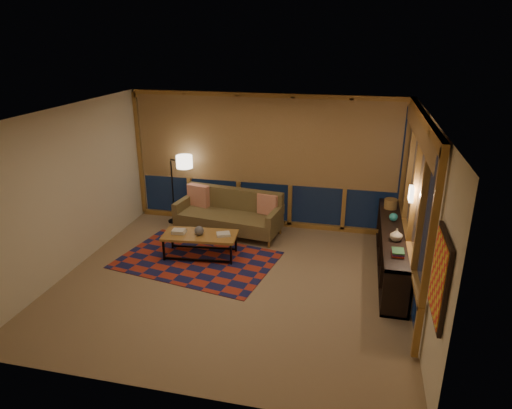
% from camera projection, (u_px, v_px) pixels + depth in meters
% --- Properties ---
extents(floor, '(5.50, 5.00, 0.01)m').
position_uv_depth(floor, '(233.00, 281.00, 7.36)').
color(floor, '#9A7C5C').
rests_on(floor, ground).
extents(ceiling, '(5.50, 5.00, 0.01)m').
position_uv_depth(ceiling, '(229.00, 113.00, 6.41)').
color(ceiling, silver).
rests_on(ceiling, walls).
extents(walls, '(5.51, 5.01, 2.70)m').
position_uv_depth(walls, '(231.00, 203.00, 6.89)').
color(walls, beige).
rests_on(walls, floor).
extents(window_wall_back, '(5.30, 0.16, 2.60)m').
position_uv_depth(window_wall_back, '(264.00, 162.00, 9.10)').
color(window_wall_back, '#AF7D31').
rests_on(window_wall_back, walls).
extents(window_wall_right, '(0.16, 3.70, 2.60)m').
position_uv_depth(window_wall_right, '(413.00, 204.00, 6.87)').
color(window_wall_right, '#AF7D31').
rests_on(window_wall_right, walls).
extents(wall_art, '(0.06, 0.74, 0.94)m').
position_uv_depth(wall_art, '(439.00, 277.00, 4.60)').
color(wall_art, red).
rests_on(wall_art, walls).
extents(wall_sconce, '(0.12, 0.18, 0.22)m').
position_uv_depth(wall_sconce, '(411.00, 194.00, 6.68)').
color(wall_sconce, '#FFEDCF').
rests_on(wall_sconce, walls).
extents(sofa, '(2.14, 1.10, 0.84)m').
position_uv_depth(sofa, '(228.00, 214.00, 9.00)').
color(sofa, olive).
rests_on(sofa, floor).
extents(pillow_left, '(0.48, 0.27, 0.46)m').
position_uv_depth(pillow_left, '(198.00, 195.00, 9.34)').
color(pillow_left, red).
rests_on(pillow_left, sofa).
extents(pillow_right, '(0.42, 0.23, 0.40)m').
position_uv_depth(pillow_right, '(268.00, 205.00, 8.88)').
color(pillow_right, red).
rests_on(pillow_right, sofa).
extents(area_rug, '(2.91, 2.20, 0.01)m').
position_uv_depth(area_rug, '(197.00, 260.00, 8.05)').
color(area_rug, '#9E2E1D').
rests_on(area_rug, floor).
extents(coffee_table, '(1.35, 0.72, 0.43)m').
position_uv_depth(coffee_table, '(201.00, 245.00, 8.12)').
color(coffee_table, '#AF7D31').
rests_on(coffee_table, floor).
extents(book_stack_a, '(0.23, 0.19, 0.06)m').
position_uv_depth(book_stack_a, '(179.00, 231.00, 8.07)').
color(book_stack_a, silver).
rests_on(book_stack_a, coffee_table).
extents(book_stack_b, '(0.27, 0.25, 0.04)m').
position_uv_depth(book_stack_b, '(223.00, 234.00, 7.98)').
color(book_stack_b, silver).
rests_on(book_stack_b, coffee_table).
extents(ceramic_pot, '(0.19, 0.19, 0.17)m').
position_uv_depth(ceramic_pot, '(199.00, 231.00, 7.98)').
color(ceramic_pot, '#252528').
rests_on(ceramic_pot, coffee_table).
extents(floor_lamp, '(0.56, 0.44, 1.49)m').
position_uv_depth(floor_lamp, '(172.00, 188.00, 9.46)').
color(floor_lamp, black).
rests_on(floor_lamp, floor).
extents(bookshelf, '(0.40, 2.98, 0.75)m').
position_uv_depth(bookshelf, '(392.00, 249.00, 7.62)').
color(bookshelf, black).
rests_on(bookshelf, floor).
extents(basket, '(0.28, 0.28, 0.18)m').
position_uv_depth(basket, '(391.00, 204.00, 8.34)').
color(basket, olive).
rests_on(basket, bookshelf).
extents(teal_bowl, '(0.18, 0.18, 0.14)m').
position_uv_depth(teal_bowl, '(394.00, 217.00, 7.77)').
color(teal_bowl, teal).
rests_on(teal_bowl, bookshelf).
extents(vase, '(0.19, 0.19, 0.20)m').
position_uv_depth(vase, '(396.00, 235.00, 7.03)').
color(vase, tan).
rests_on(vase, bookshelf).
extents(shelf_book_stack, '(0.21, 0.27, 0.07)m').
position_uv_depth(shelf_book_stack, '(398.00, 252.00, 6.60)').
color(shelf_book_stack, silver).
rests_on(shelf_book_stack, bookshelf).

